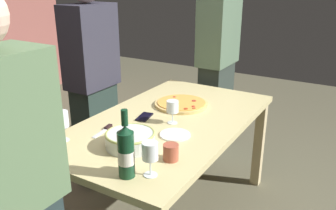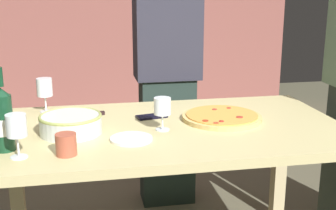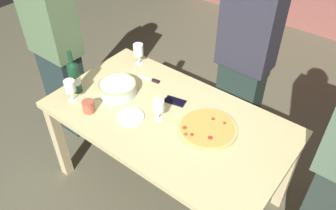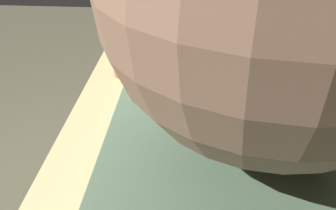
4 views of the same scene
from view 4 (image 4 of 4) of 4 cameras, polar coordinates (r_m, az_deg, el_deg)
name	(u,v)px [view 4 (image 4 of 4)]	position (r m, az deg, el deg)	size (l,w,h in m)	color
dining_table	(168,141)	(1.72, 0.00, -5.44)	(1.60, 0.90, 0.75)	#CABB7F
pizza	(176,163)	(1.44, 1.24, -8.62)	(0.38, 0.38, 0.03)	#D8B368
serving_bowl	(170,71)	(2.01, 0.26, 5.15)	(0.27, 0.27, 0.08)	silver
wine_bottle	(144,38)	(2.22, -3.56, 9.95)	(0.08, 0.08, 0.33)	#123A22
wine_glass_near_pizza	(240,49)	(2.11, 10.63, 8.17)	(0.08, 0.08, 0.17)	white
wine_glass_by_bottle	(127,42)	(2.18, -6.11, 9.26)	(0.08, 0.08, 0.17)	white
wine_glass_far_left	(156,99)	(1.64, -1.76, 0.91)	(0.07, 0.07, 0.15)	white
cup_amber	(121,69)	(2.06, -6.96, 5.40)	(0.08, 0.08, 0.08)	#AB513A
side_plate	(138,100)	(1.83, -4.52, 0.72)	(0.18, 0.18, 0.01)	white
cell_phone	(202,118)	(1.70, 5.06, -1.94)	(0.07, 0.14, 0.01)	black
pizza_knife	(219,87)	(1.95, 7.63, 2.62)	(0.19, 0.05, 0.02)	silver
person_guest_right	(182,22)	(2.67, 2.13, 12.31)	(0.41, 0.24, 1.61)	#223031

